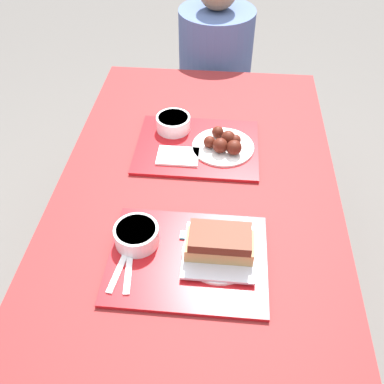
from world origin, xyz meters
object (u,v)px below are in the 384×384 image
(bowl_coleslaw_near, at_px, (137,234))
(bowl_coleslaw_far, at_px, (173,122))
(brisket_sandwich_plate, at_px, (220,246))
(tray_near, at_px, (186,259))
(person_seated_across, at_px, (215,55))
(wings_plate_far, at_px, (224,144))
(tray_far, at_px, (197,147))

(bowl_coleslaw_near, xyz_separation_m, bowl_coleslaw_far, (0.04, 0.53, 0.00))
(bowl_coleslaw_near, distance_m, brisket_sandwich_plate, 0.23)
(tray_near, height_order, person_seated_across, person_seated_across)
(brisket_sandwich_plate, xyz_separation_m, wings_plate_far, (-0.00, 0.46, -0.01))
(bowl_coleslaw_near, height_order, bowl_coleslaw_far, same)
(tray_far, relative_size, bowl_coleslaw_far, 3.47)
(tray_far, height_order, bowl_coleslaw_near, bowl_coleslaw_near)
(tray_near, distance_m, tray_far, 0.48)
(bowl_coleslaw_far, distance_m, wings_plate_far, 0.21)
(bowl_coleslaw_far, relative_size, person_seated_across, 0.18)
(tray_far, bearing_deg, person_seated_across, 88.14)
(tray_near, distance_m, wings_plate_far, 0.48)
(tray_far, height_order, brisket_sandwich_plate, brisket_sandwich_plate)
(bowl_coleslaw_near, distance_m, bowl_coleslaw_far, 0.53)
(brisket_sandwich_plate, distance_m, wings_plate_far, 0.46)
(tray_far, distance_m, bowl_coleslaw_near, 0.46)
(bowl_coleslaw_far, bearing_deg, tray_near, -79.61)
(wings_plate_far, bearing_deg, brisket_sandwich_plate, -89.47)
(person_seated_across, bearing_deg, bowl_coleslaw_far, -99.85)
(wings_plate_far, bearing_deg, bowl_coleslaw_far, 152.69)
(tray_far, height_order, bowl_coleslaw_far, bowl_coleslaw_far)
(tray_near, height_order, tray_far, same)
(tray_far, relative_size, wings_plate_far, 1.98)
(tray_far, xyz_separation_m, person_seated_across, (0.03, 0.77, -0.04))
(tray_near, xyz_separation_m, wings_plate_far, (0.08, 0.47, 0.03))
(wings_plate_far, xyz_separation_m, person_seated_across, (-0.07, 0.78, -0.07))
(wings_plate_far, distance_m, person_seated_across, 0.79)
(tray_far, bearing_deg, bowl_coleslaw_far, 137.27)
(tray_far, bearing_deg, wings_plate_far, -5.84)
(brisket_sandwich_plate, bearing_deg, tray_near, -167.80)
(tray_near, bearing_deg, tray_far, 91.28)
(tray_near, xyz_separation_m, person_seated_across, (0.01, 1.25, -0.04))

